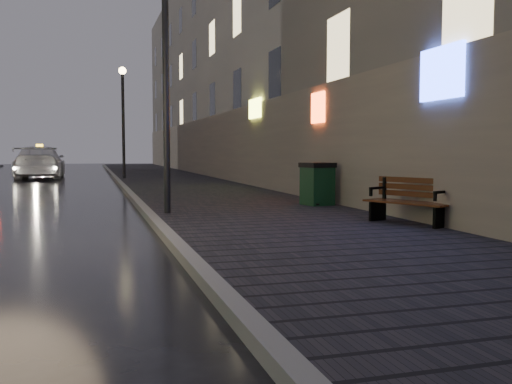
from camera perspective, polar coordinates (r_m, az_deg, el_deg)
ground at (r=6.26m, az=-18.74°, el=-9.70°), size 120.00×120.00×0.00m
sidewalk at (r=27.35m, az=-8.63°, el=1.21°), size 4.60×58.00×0.15m
curb at (r=27.14m, az=-13.66°, el=1.11°), size 0.20×58.00×0.15m
building_near at (r=32.21m, az=-3.93°, el=13.16°), size 1.80×50.00×13.00m
lamp_near at (r=12.34m, az=-9.02°, el=13.52°), size 0.36×0.36×5.28m
lamp_far at (r=28.19m, az=-13.16°, el=8.18°), size 0.36×0.36×5.28m
bench at (r=10.69m, az=15.17°, el=-0.84°), size 1.17×1.72×0.83m
trash_bin at (r=13.92m, az=6.15°, el=0.85°), size 0.79×0.79×1.03m
taxi_mid at (r=32.05m, az=-20.79°, el=2.77°), size 2.34×5.74×1.66m
car_far at (r=43.78m, az=-20.39°, el=2.83°), size 1.75×3.82×1.27m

